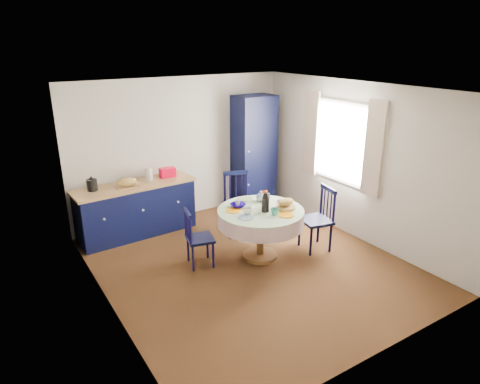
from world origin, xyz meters
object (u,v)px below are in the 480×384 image
(mug_a, at_px, (248,211))
(mug_b, at_px, (274,212))
(pantry_cabinet, at_px, (254,152))
(chair_far, at_px, (238,203))
(kitchen_counter, at_px, (136,208))
(chair_right, at_px, (318,218))
(cobalt_bowl, at_px, (238,205))
(dining_table, at_px, (261,217))
(mug_d, at_px, (238,203))
(chair_left, at_px, (197,237))
(mug_c, at_px, (266,198))

(mug_a, relative_size, mug_b, 1.09)
(pantry_cabinet, height_order, chair_far, pantry_cabinet)
(mug_b, bearing_deg, pantry_cabinet, 62.87)
(kitchen_counter, relative_size, chair_right, 2.00)
(mug_a, distance_m, cobalt_bowl, 0.32)
(chair_right, bearing_deg, dining_table, -93.30)
(mug_d, bearing_deg, chair_left, -176.25)
(kitchen_counter, xyz_separation_m, dining_table, (1.27, -1.77, 0.19))
(chair_far, xyz_separation_m, cobalt_bowl, (-0.42, -0.65, 0.27))
(chair_left, xyz_separation_m, mug_b, (0.94, -0.55, 0.38))
(mug_a, bearing_deg, cobalt_bowl, 83.72)
(dining_table, xyz_separation_m, chair_far, (0.18, 0.92, -0.12))
(chair_left, bearing_deg, pantry_cabinet, -38.93)
(chair_far, xyz_separation_m, mug_a, (-0.45, -0.97, 0.28))
(chair_left, height_order, mug_d, chair_left)
(kitchen_counter, distance_m, mug_a, 2.10)
(mug_a, xyz_separation_m, mug_c, (0.52, 0.29, 0.00))
(dining_table, distance_m, mug_d, 0.42)
(pantry_cabinet, relative_size, dining_table, 1.69)
(dining_table, distance_m, mug_c, 0.40)
(pantry_cabinet, xyz_separation_m, chair_left, (-2.03, -1.59, -0.63))
(mug_b, bearing_deg, dining_table, 97.86)
(dining_table, distance_m, cobalt_bowl, 0.39)
(pantry_cabinet, height_order, dining_table, pantry_cabinet)
(dining_table, distance_m, mug_b, 0.32)
(dining_table, relative_size, chair_far, 1.22)
(chair_right, bearing_deg, pantry_cabinet, -174.54)
(pantry_cabinet, height_order, mug_c, pantry_cabinet)
(mug_a, xyz_separation_m, mug_b, (0.30, -0.22, 0.00))
(mug_b, bearing_deg, mug_d, 111.49)
(mug_a, xyz_separation_m, mug_d, (0.07, 0.37, -0.00))
(chair_far, relative_size, chair_right, 1.04)
(pantry_cabinet, distance_m, mug_c, 1.86)
(dining_table, bearing_deg, chair_left, 162.71)
(chair_left, height_order, chair_far, chair_far)
(dining_table, relative_size, mug_a, 10.58)
(dining_table, xyz_separation_m, chair_right, (0.90, -0.24, -0.14))
(dining_table, bearing_deg, chair_right, -14.96)
(kitchen_counter, xyz_separation_m, pantry_cabinet, (2.40, 0.10, 0.61))
(mug_d, distance_m, cobalt_bowl, 0.07)
(mug_b, bearing_deg, chair_left, 149.73)
(kitchen_counter, distance_m, chair_right, 2.96)
(kitchen_counter, distance_m, mug_d, 1.83)
(cobalt_bowl, bearing_deg, dining_table, -49.33)
(dining_table, bearing_deg, mug_c, 43.80)
(mug_c, relative_size, cobalt_bowl, 0.58)
(chair_left, distance_m, mug_d, 0.80)
(kitchen_counter, height_order, mug_d, kitchen_counter)
(chair_far, distance_m, chair_right, 1.37)
(chair_right, xyz_separation_m, mug_d, (-1.10, 0.57, 0.30))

